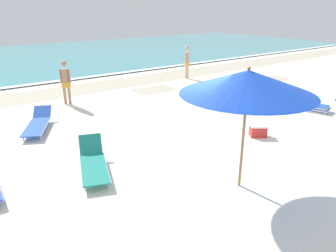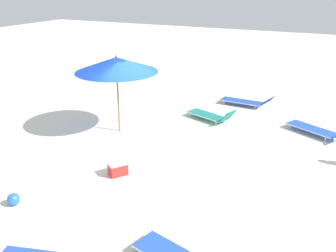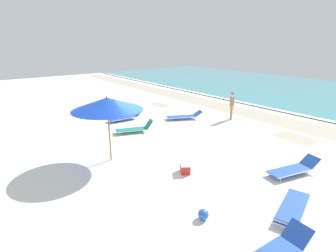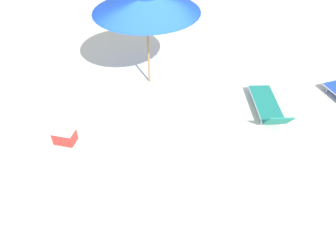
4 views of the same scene
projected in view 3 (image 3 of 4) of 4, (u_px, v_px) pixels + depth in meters
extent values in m
cube|color=silver|center=(144.00, 155.00, 11.50)|extent=(60.00, 60.00, 0.16)
cube|color=#B8AE96|center=(265.00, 117.00, 16.91)|extent=(57.00, 2.20, 0.00)
cube|color=#B8AE96|center=(160.00, 105.00, 20.21)|extent=(1.76, 1.04, 0.00)
cube|color=#B8AE96|center=(295.00, 138.00, 13.27)|extent=(1.98, 1.33, 0.00)
cube|color=white|center=(283.00, 111.00, 18.16)|extent=(56.00, 0.44, 0.01)
cylinder|color=#9E7547|center=(109.00, 133.00, 10.48)|extent=(0.06, 0.06, 2.37)
cone|color=blue|center=(107.00, 104.00, 10.12)|extent=(2.78, 2.78, 0.49)
cylinder|color=#13359C|center=(108.00, 110.00, 10.19)|extent=(2.69, 2.69, 0.01)
sphere|color=#9E7547|center=(107.00, 97.00, 10.03)|extent=(0.07, 0.07, 0.07)
cube|color=blue|center=(292.00, 211.00, 7.49)|extent=(1.08, 1.90, 0.03)
cube|color=silver|center=(292.00, 212.00, 7.50)|extent=(1.10, 1.93, 0.04)
cube|color=blue|center=(293.00, 209.00, 7.44)|extent=(1.08, 1.90, 0.03)
cube|color=silver|center=(292.00, 210.00, 7.45)|extent=(1.10, 1.93, 0.04)
cube|color=blue|center=(293.00, 206.00, 7.44)|extent=(1.08, 1.90, 0.03)
cube|color=silver|center=(293.00, 206.00, 7.45)|extent=(1.10, 1.93, 0.04)
cube|color=blue|center=(181.00, 117.00, 16.42)|extent=(1.32, 1.83, 0.03)
cylinder|color=silver|center=(180.00, 115.00, 16.70)|extent=(0.81, 1.57, 0.03)
cylinder|color=silver|center=(182.00, 118.00, 16.14)|extent=(0.81, 1.57, 0.03)
cube|color=blue|center=(198.00, 113.00, 16.57)|extent=(0.73, 0.68, 0.33)
cylinder|color=silver|center=(169.00, 118.00, 16.56)|extent=(0.03, 0.03, 0.16)
cylinder|color=silver|center=(171.00, 120.00, 16.08)|extent=(0.03, 0.03, 0.16)
cylinder|color=silver|center=(190.00, 116.00, 16.81)|extent=(0.03, 0.03, 0.16)
cylinder|color=silver|center=(192.00, 119.00, 16.34)|extent=(0.03, 0.03, 0.16)
cube|color=blue|center=(122.00, 118.00, 16.12)|extent=(0.68, 1.77, 0.03)
cylinder|color=silver|center=(120.00, 117.00, 16.36)|extent=(0.12, 1.74, 0.03)
cylinder|color=silver|center=(124.00, 119.00, 15.89)|extent=(0.12, 1.74, 0.03)
cube|color=blue|center=(138.00, 113.00, 16.66)|extent=(0.60, 0.48, 0.36)
cylinder|color=silver|center=(110.00, 120.00, 15.98)|extent=(0.03, 0.03, 0.16)
cylinder|color=silver|center=(114.00, 122.00, 15.58)|extent=(0.03, 0.03, 0.16)
cylinder|color=silver|center=(130.00, 117.00, 16.72)|extent=(0.03, 0.03, 0.16)
cylinder|color=silver|center=(134.00, 119.00, 16.32)|extent=(0.03, 0.03, 0.16)
cube|color=blue|center=(289.00, 171.00, 9.57)|extent=(0.99, 1.76, 0.03)
cylinder|color=silver|center=(282.00, 167.00, 9.83)|extent=(0.44, 1.62, 0.03)
cylinder|color=silver|center=(296.00, 174.00, 9.31)|extent=(0.44, 1.62, 0.03)
cube|color=blue|center=(310.00, 161.00, 9.91)|extent=(0.67, 0.58, 0.37)
cylinder|color=silver|center=(270.00, 173.00, 9.57)|extent=(0.03, 0.03, 0.16)
cylinder|color=silver|center=(281.00, 180.00, 9.13)|extent=(0.03, 0.03, 0.16)
cylinder|color=silver|center=(296.00, 167.00, 10.06)|extent=(0.03, 0.03, 0.16)
cylinder|color=silver|center=(307.00, 173.00, 9.62)|extent=(0.03, 0.03, 0.16)
cube|color=#1E8475|center=(131.00, 130.00, 14.01)|extent=(1.12, 1.74, 0.03)
cylinder|color=silver|center=(130.00, 128.00, 14.28)|extent=(0.58, 1.55, 0.03)
cylinder|color=silver|center=(132.00, 131.00, 13.74)|extent=(0.58, 1.55, 0.03)
cube|color=#1E8475|center=(149.00, 124.00, 14.23)|extent=(0.66, 0.53, 0.46)
cylinder|color=silver|center=(119.00, 131.00, 14.08)|extent=(0.03, 0.03, 0.16)
cylinder|color=silver|center=(120.00, 134.00, 13.62)|extent=(0.03, 0.03, 0.16)
cylinder|color=silver|center=(142.00, 129.00, 14.46)|extent=(0.03, 0.03, 0.16)
cylinder|color=silver|center=(144.00, 132.00, 14.00)|extent=(0.03, 0.03, 0.16)
cylinder|color=silver|center=(254.00, 252.00, 5.87)|extent=(0.20, 1.87, 0.03)
cube|color=blue|center=(297.00, 234.00, 6.16)|extent=(0.61, 0.48, 0.39)
cylinder|color=silver|center=(276.00, 244.00, 6.24)|extent=(0.03, 0.03, 0.16)
cylinder|color=#A37A5B|center=(231.00, 112.00, 16.42)|extent=(0.11, 0.11, 0.90)
cylinder|color=#A37A5B|center=(231.00, 113.00, 16.23)|extent=(0.11, 0.11, 0.90)
cube|color=gold|center=(232.00, 107.00, 16.21)|extent=(0.34, 0.34, 0.24)
cylinder|color=#A37A5B|center=(232.00, 101.00, 16.10)|extent=(0.27, 0.27, 0.55)
cylinder|color=#A37A5B|center=(232.00, 100.00, 16.28)|extent=(0.08, 0.08, 0.55)
cylinder|color=#A37A5B|center=(232.00, 102.00, 15.93)|extent=(0.08, 0.08, 0.55)
sphere|color=#A37A5B|center=(233.00, 93.00, 15.95)|extent=(0.21, 0.21, 0.21)
sphere|color=blue|center=(203.00, 214.00, 7.19)|extent=(0.30, 0.30, 0.30)
cube|color=red|center=(185.00, 168.00, 9.76)|extent=(0.59, 0.55, 0.32)
cube|color=white|center=(185.00, 164.00, 9.70)|extent=(0.61, 0.58, 0.05)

